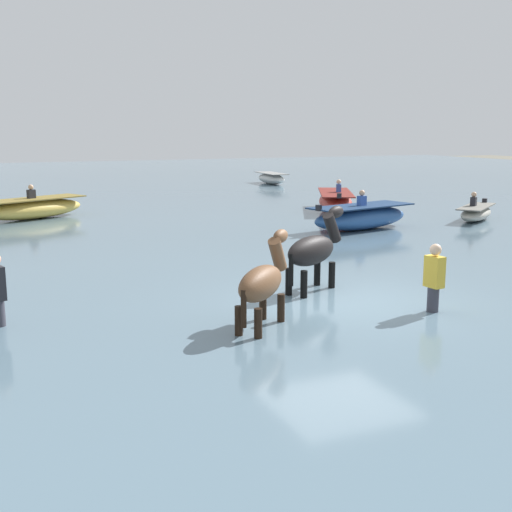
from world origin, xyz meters
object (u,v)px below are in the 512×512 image
Objects in this scene: horse_trailing_black at (313,253)px; boat_mid_channel at (476,213)px; boat_mid_outer at (33,208)px; boat_far_offshore at (271,178)px; boat_near_starboard at (361,217)px; boat_near_port at (335,201)px; horse_lead_bay at (263,285)px; person_spectator_far at (434,288)px.

horse_trailing_black is 0.75× the size of boat_mid_channel.
boat_mid_channel is 15.37m from boat_mid_outer.
boat_near_starboard is at bearing -105.67° from boat_far_offshore.
boat_near_port is 12.75m from boat_far_offshore.
boat_near_port is at bearing -11.69° from boat_mid_outer.
horse_trailing_black is 0.51× the size of boat_mid_outer.
horse_lead_bay is 15.22m from boat_near_port.
horse_trailing_black reaches higher than boat_mid_channel.
boat_near_port reaches higher than boat_mid_outer.
horse_lead_bay is 2.57m from horse_trailing_black.
horse_trailing_black is 0.52× the size of boat_near_starboard.
person_spectator_far reaches higher than boat_far_offshore.
horse_trailing_black is at bearing -146.77° from boat_mid_channel.
horse_trailing_black is 0.67× the size of boat_far_offshore.
horse_lead_bay is 14.91m from boat_mid_outer.
boat_near_starboard reaches higher than boat_far_offshore.
boat_near_starboard is at bearing 49.14° from horse_lead_bay.
boat_near_starboard is 0.99× the size of boat_mid_outer.
boat_mid_channel is (11.74, 8.23, -0.42)m from horse_lead_bay.
boat_near_port reaches higher than person_spectator_far.
boat_near_port is at bearing 57.62° from horse_trailing_black.
boat_near_port is (1.67, 4.41, -0.02)m from boat_near_starboard.
person_spectator_far is (-3.96, -8.46, 0.04)m from boat_near_starboard.
boat_far_offshore is at bearing 36.12° from boat_mid_outer.
horse_trailing_black is 13.60m from boat_mid_outer.
boat_far_offshore is at bearing 71.05° from person_spectator_far.
boat_near_port is 11.08m from boat_mid_outer.
person_spectator_far is at bearing -61.14° from horse_trailing_black.
boat_near_starboard is 1.46× the size of boat_mid_channel.
boat_near_starboard is 4.71m from boat_near_port.
boat_near_port is at bearing 55.25° from horse_lead_bay.
boat_near_starboard is 4.75m from boat_mid_channel.
horse_trailing_black is 1.24× the size of person_spectator_far.
horse_lead_bay reaches higher than boat_near_starboard.
horse_trailing_black is at bearing -72.69° from boat_mid_outer.
horse_lead_bay is 0.49× the size of boat_near_starboard.
person_spectator_far is at bearing -6.88° from horse_lead_bay.
horse_lead_bay is 1.17× the size of person_spectator_far.
boat_near_starboard is (5.13, 6.33, -0.37)m from horse_trailing_black.
horse_lead_bay is 0.71× the size of boat_mid_channel.
person_spectator_far is (-8.70, -8.60, 0.16)m from boat_mid_channel.
horse_trailing_black is 12.72m from boat_near_port.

